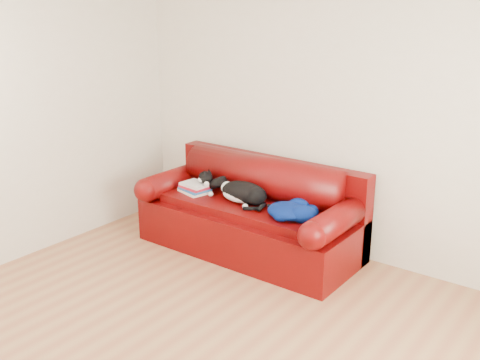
% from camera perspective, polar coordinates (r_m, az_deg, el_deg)
% --- Properties ---
extents(ground, '(4.50, 4.50, 0.00)m').
position_cam_1_polar(ground, '(4.12, -4.50, -16.30)').
color(ground, '#91573A').
rests_on(ground, ground).
extents(room_shell, '(4.52, 4.02, 2.61)m').
position_cam_1_polar(room_shell, '(3.41, -3.41, 6.95)').
color(room_shell, beige).
rests_on(room_shell, ground).
extents(sofa_base, '(2.10, 0.90, 0.50)m').
position_cam_1_polar(sofa_base, '(5.39, 0.92, -4.82)').
color(sofa_base, '#420202').
rests_on(sofa_base, ground).
extents(sofa_back, '(2.10, 1.01, 0.88)m').
position_cam_1_polar(sofa_back, '(5.47, 2.44, -1.08)').
color(sofa_back, '#420202').
rests_on(sofa_back, ground).
extents(book_stack, '(0.33, 0.29, 0.10)m').
position_cam_1_polar(book_stack, '(5.54, -4.60, -0.79)').
color(book_stack, '#F0E1CF').
rests_on(book_stack, sofa_base).
extents(cat, '(0.68, 0.34, 0.25)m').
position_cam_1_polar(cat, '(5.23, 0.28, -1.30)').
color(cat, black).
rests_on(cat, sofa_base).
extents(blanket, '(0.54, 0.43, 0.15)m').
position_cam_1_polar(blanket, '(4.91, 5.28, -3.07)').
color(blanket, '#02103F').
rests_on(blanket, sofa_base).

